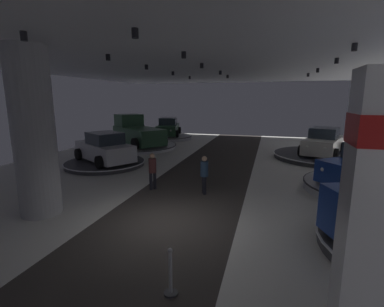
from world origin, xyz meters
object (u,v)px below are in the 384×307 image
at_px(display_platform_mid_left, 105,163).
at_px(visitor_walking_near, 153,169).
at_px(display_platform_deep_left, 168,137).
at_px(display_platform_far_left, 139,146).
at_px(visitor_walking_far, 204,172).
at_px(column_left, 34,133).
at_px(display_car_deep_left, 168,128).
at_px(display_car_mid_left, 105,148).
at_px(display_platform_far_right, 322,156).
at_px(display_car_far_right, 323,142).
at_px(display_platform_mid_right, 368,188).
at_px(display_car_mid_right, 371,166).
at_px(pickup_truck_far_left, 137,132).

xyz_separation_m(display_platform_mid_left, visitor_walking_near, (4.46, -3.27, 0.76)).
bearing_deg(display_platform_deep_left, display_platform_far_left, -95.41).
bearing_deg(visitor_walking_near, display_platform_far_left, 119.69).
bearing_deg(display_platform_deep_left, visitor_walking_far, -64.13).
height_order(column_left, display_platform_mid_left, column_left).
bearing_deg(display_car_deep_left, display_car_mid_left, -88.59).
xyz_separation_m(display_platform_far_right, visitor_walking_near, (-8.08, -8.77, 0.74)).
distance_m(display_platform_far_left, visitor_walking_near, 10.53).
relative_size(display_platform_far_right, visitor_walking_near, 3.84).
bearing_deg(visitor_walking_far, visitor_walking_near, -178.82).
height_order(display_platform_far_right, display_car_far_right, display_car_far_right).
distance_m(display_platform_far_left, display_car_far_right, 13.33).
bearing_deg(display_car_far_right, display_platform_mid_right, -84.28).
bearing_deg(visitor_walking_far, display_car_mid_left, 154.38).
bearing_deg(display_platform_deep_left, visitor_walking_near, -71.92).
distance_m(display_platform_mid_left, display_platform_mid_right, 13.30).
distance_m(display_car_mid_right, display_platform_far_right, 6.85).
bearing_deg(display_platform_far_right, display_platform_deep_left, 156.21).
distance_m(display_car_mid_right, display_platform_deep_left, 18.35).
distance_m(column_left, display_platform_far_left, 13.01).
height_order(display_platform_far_left, display_platform_deep_left, display_platform_deep_left).
relative_size(display_car_mid_left, display_platform_deep_left, 1.00).
bearing_deg(display_platform_mid_left, display_platform_far_left, 97.23).
height_order(display_car_far_right, display_platform_deep_left, display_car_far_right).
distance_m(display_car_mid_left, display_car_far_right, 13.70).
distance_m(display_platform_far_right, display_car_far_right, 0.90).
height_order(display_platform_far_left, display_car_deep_left, display_car_deep_left).
xyz_separation_m(pickup_truck_far_left, display_car_far_right, (13.55, -0.52, -0.14)).
relative_size(display_platform_far_right, display_car_far_right, 1.34).
bearing_deg(display_car_far_right, visitor_walking_near, -132.61).
distance_m(display_car_mid_left, display_car_deep_left, 11.18).
bearing_deg(visitor_walking_near, display_platform_far_right, 47.33).
bearing_deg(column_left, visitor_walking_near, 51.87).
bearing_deg(display_car_mid_right, display_platform_mid_left, 174.61).
height_order(display_platform_deep_left, visitor_walking_near, visitor_walking_near).
bearing_deg(display_platform_far_right, pickup_truck_far_left, 177.66).
height_order(display_platform_deep_left, visitor_walking_far, visitor_walking_far).
relative_size(display_platform_mid_left, display_platform_mid_right, 0.91).
bearing_deg(display_car_mid_right, display_platform_deep_left, 137.47).
height_order(display_car_mid_right, display_car_deep_left, display_car_mid_right).
distance_m(display_car_mid_right, visitor_walking_near, 9.03).
distance_m(pickup_truck_far_left, display_car_far_right, 13.56).
bearing_deg(display_platform_deep_left, display_platform_mid_right, -42.62).
distance_m(pickup_truck_far_left, display_car_deep_left, 5.17).
bearing_deg(display_car_far_right, display_car_mid_left, -156.14).
relative_size(column_left, display_platform_deep_left, 1.21).
distance_m(display_platform_mid_right, display_platform_deep_left, 18.32).
distance_m(display_car_mid_left, pickup_truck_far_left, 6.15).
distance_m(display_platform_mid_left, display_car_mid_right, 13.36).
bearing_deg(display_car_mid_right, pickup_truck_far_left, 152.89).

